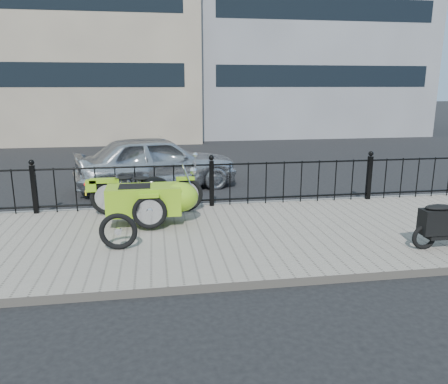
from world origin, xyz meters
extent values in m
plane|color=black|center=(0.00, 0.00, 0.00)|extent=(120.00, 120.00, 0.00)
cube|color=gray|center=(0.00, -0.50, 0.06)|extent=(30.00, 3.80, 0.12)
cube|color=gray|center=(0.00, 1.44, 0.06)|extent=(30.00, 0.10, 0.12)
cylinder|color=black|center=(0.00, 1.30, 0.99)|extent=(14.00, 0.04, 0.04)
cylinder|color=black|center=(0.00, 1.30, 0.24)|extent=(14.00, 0.04, 0.04)
cube|color=black|center=(-3.50, 1.30, 0.60)|extent=(0.09, 0.09, 0.96)
sphere|color=black|center=(-3.50, 1.30, 1.14)|extent=(0.11, 0.11, 0.11)
cube|color=black|center=(0.00, 1.30, 0.60)|extent=(0.09, 0.09, 0.96)
sphere|color=black|center=(0.00, 1.30, 1.14)|extent=(0.11, 0.11, 0.11)
cube|color=black|center=(3.50, 1.30, 0.60)|extent=(0.09, 0.09, 0.96)
sphere|color=black|center=(3.50, 1.30, 1.14)|extent=(0.11, 0.11, 0.11)
cube|color=gray|center=(-6.00, 16.00, 6.00)|extent=(14.00, 8.00, 12.00)
cube|color=black|center=(-6.00, 12.02, 3.00)|extent=(12.50, 0.06, 1.00)
cube|color=black|center=(7.00, 13.02, 3.00)|extent=(10.50, 0.06, 1.00)
cube|color=black|center=(7.00, 13.02, 6.00)|extent=(10.50, 0.06, 1.00)
torus|color=black|center=(-0.57, 0.95, 0.46)|extent=(0.69, 0.09, 0.69)
torus|color=black|center=(-2.07, 0.95, 0.46)|extent=(0.69, 0.09, 0.69)
torus|color=black|center=(-1.27, -0.19, 0.46)|extent=(0.60, 0.08, 0.60)
cube|color=gray|center=(-1.32, 0.95, 0.48)|extent=(0.34, 0.22, 0.24)
cylinder|color=black|center=(-1.32, 0.95, 0.41)|extent=(1.40, 0.04, 0.04)
ellipsoid|color=black|center=(-1.20, 0.95, 0.72)|extent=(0.54, 0.29, 0.26)
cylinder|color=silver|center=(-0.39, 0.95, 1.08)|extent=(0.03, 0.56, 0.03)
cylinder|color=silver|center=(-0.51, 0.95, 0.77)|extent=(0.25, 0.04, 0.59)
sphere|color=silver|center=(-0.41, 0.95, 0.95)|extent=(0.15, 0.15, 0.15)
cube|color=#7CB118|center=(-0.57, 0.95, 0.79)|extent=(0.36, 0.12, 0.06)
cube|color=#7CB118|center=(-2.12, 0.95, 0.80)|extent=(0.55, 0.16, 0.08)
ellipsoid|color=black|center=(-1.42, 0.95, 0.82)|extent=(0.31, 0.22, 0.08)
ellipsoid|color=black|center=(-1.74, 0.95, 0.84)|extent=(0.31, 0.22, 0.08)
sphere|color=red|center=(-2.47, 0.95, 0.74)|extent=(0.07, 0.07, 0.07)
cube|color=yellow|center=(-2.49, 1.05, 0.56)|extent=(0.02, 0.14, 0.10)
cube|color=#7CB118|center=(-1.37, 0.20, 0.59)|extent=(1.30, 0.62, 0.50)
ellipsoid|color=#7CB118|center=(-0.72, 0.20, 0.61)|extent=(0.65, 0.60, 0.54)
cube|color=black|center=(-1.52, 0.20, 0.82)|extent=(0.55, 0.43, 0.06)
cube|color=#7CB118|center=(-1.27, -0.19, 0.76)|extent=(0.34, 0.11, 0.06)
torus|color=black|center=(2.90, -1.70, 0.32)|extent=(0.40, 0.07, 0.40)
cube|color=black|center=(3.09, -1.70, 0.56)|extent=(0.53, 0.25, 0.39)
ellipsoid|color=black|center=(3.09, -1.70, 0.78)|extent=(0.45, 0.23, 0.09)
torus|color=black|center=(-1.74, -0.98, 0.41)|extent=(0.59, 0.11, 0.58)
imported|color=#B3B6BB|center=(-1.10, 3.58, 0.69)|extent=(4.33, 2.57, 1.38)
camera|label=1|loc=(-1.14, -7.48, 2.58)|focal=35.00mm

